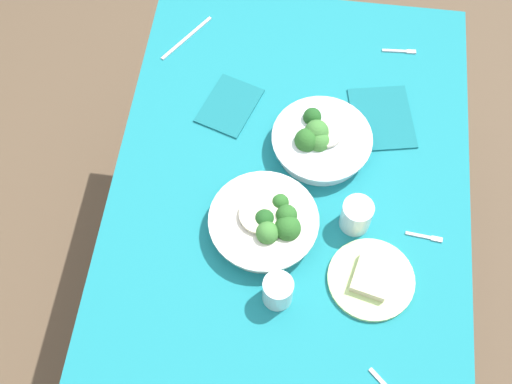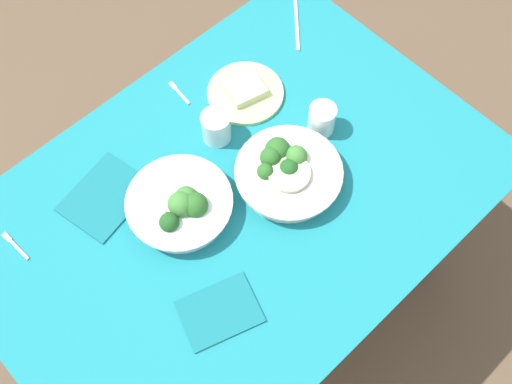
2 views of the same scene
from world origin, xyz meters
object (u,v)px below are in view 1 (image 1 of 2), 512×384
Objects in this scene: fork_by_near_bowl at (401,51)px; table_knife_right at (187,38)px; broccoli_bowl_far at (320,141)px; bread_side_plate at (371,279)px; water_glass_center at (279,291)px; water_glass_side at (356,215)px; napkin_folded_lower at (230,106)px; napkin_folded_upper at (382,118)px; broccoli_bowl_near at (266,223)px; fork_by_far_bowl at (426,237)px.

table_knife_right is (0.03, -0.64, -0.00)m from fork_by_near_bowl.
broccoli_bowl_far reaches higher than bread_side_plate.
water_glass_center is (0.44, -0.06, 0.01)m from broccoli_bowl_far.
water_glass_side is 0.49m from napkin_folded_lower.
water_glass_center is 0.42× the size of table_knife_right.
napkin_folded_upper is at bearing -104.52° from fork_by_near_bowl.
fork_by_near_bowl is (-0.36, 0.21, -0.03)m from broccoli_bowl_far.
table_knife_right is at bearing -135.88° from water_glass_side.
water_glass_center reaches higher than table_knife_right.
water_glass_side is (-0.15, -0.05, 0.03)m from bread_side_plate.
fork_by_far_bowl is at bearing 93.92° from broccoli_bowl_near.
fork_by_far_bowl is 0.60m from fork_by_near_bowl.
fork_by_near_bowl is at bearing 149.49° from broccoli_bowl_far.
broccoli_bowl_far is 2.69× the size of fork_by_near_bowl.
napkin_folded_upper is at bearing 91.54° from napkin_folded_lower.
fork_by_far_bowl is at bearing -86.28° from fork_by_near_bowl.
broccoli_bowl_near is 3.15× the size of water_glass_center.
water_glass_side is 0.77m from table_knife_right.
water_glass_center is 0.85m from table_knife_right.
broccoli_bowl_near is at bearing 21.98° from napkin_folded_lower.
napkin_folded_upper is (-0.12, 0.17, -0.03)m from broccoli_bowl_far.
broccoli_bowl_near is at bearing -111.20° from bread_side_plate.
broccoli_bowl_far is at bearing 171.86° from water_glass_center.
water_glass_side is at bearing 26.83° from broccoli_bowl_far.
napkin_folded_lower is (0.26, -0.47, 0.00)m from fork_by_near_bowl.
bread_side_plate is 0.48m from napkin_folded_upper.
napkin_folded_lower reaches higher than table_knife_right.
bread_side_plate is 1.03× the size of napkin_folded_upper.
napkin_folded_lower is (-0.47, -0.42, -0.01)m from bread_side_plate.
water_glass_center is at bearing -71.98° from bread_side_plate.
broccoli_bowl_far is 0.28m from broccoli_bowl_near.
broccoli_bowl_far is 0.44m from water_glass_center.
fork_by_far_bowl is 0.65m from napkin_folded_lower.
broccoli_bowl_far is 3.06× the size of water_glass_center.
water_glass_center is at bearing -144.37° from fork_by_far_bowl.
broccoli_bowl_near is 2.77× the size of fork_by_near_bowl.
broccoli_bowl_far is at bearing 67.99° from napkin_folded_lower.
table_knife_right is 0.28m from napkin_folded_lower.
broccoli_bowl_far reaches higher than water_glass_side.
broccoli_bowl_far is 0.21m from napkin_folded_upper.
bread_side_plate is 0.16m from water_glass_side.
water_glass_center is at bearing -22.48° from napkin_folded_upper.
bread_side_plate reaches higher than fork_by_far_bowl.
broccoli_bowl_far reaches higher than table_knife_right.
napkin_folded_upper is at bearing 125.01° from broccoli_bowl_far.
broccoli_bowl_near is 3.09× the size of water_glass_side.
bread_side_plate is 0.23m from water_glass_center.
fork_by_far_bowl is (0.23, 0.29, -0.03)m from broccoli_bowl_far.
bread_side_plate is at bearing 18.10° from water_glass_side.
napkin_folded_upper reaches higher than fork_by_near_bowl.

